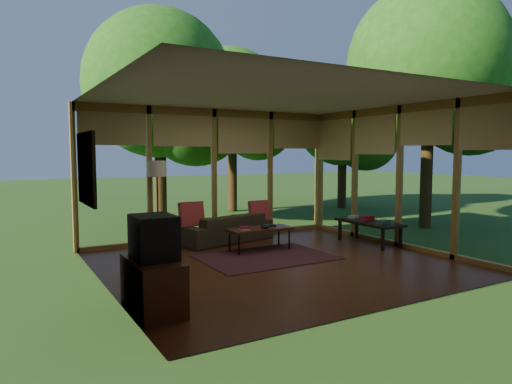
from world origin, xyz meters
TOP-DOWN VIEW (x-y plane):
  - floor at (0.00, 0.00)m, footprint 5.50×5.50m
  - ceiling at (0.00, 0.00)m, footprint 5.50×5.50m
  - wall_left at (-2.75, 0.00)m, footprint 0.04×5.00m
  - wall_front at (0.00, -2.50)m, footprint 5.50×0.04m
  - window_wall_back at (0.00, 2.50)m, footprint 5.50×0.12m
  - window_wall_right at (2.75, 0.00)m, footprint 0.12×5.00m
  - exterior_lawn at (8.00, 8.00)m, footprint 40.00×40.00m
  - tree_nw at (-0.44, 4.74)m, footprint 3.60×3.60m
  - tree_ne at (2.38, 6.44)m, footprint 3.19×3.19m
  - tree_se at (4.98, 1.29)m, footprint 3.78×3.78m
  - tree_far at (5.82, 5.43)m, footprint 2.98×2.98m
  - rug at (0.02, 0.44)m, footprint 2.22×1.57m
  - sofa at (0.02, 2.00)m, footprint 2.08×1.18m
  - pillow_left at (-0.73, 1.95)m, footprint 0.47×0.25m
  - pillow_right at (0.77, 1.95)m, footprint 0.42×0.22m
  - ct_book_lower at (-0.14, 0.91)m, footprint 0.19×0.15m
  - ct_book_upper at (-0.14, 0.91)m, footprint 0.19×0.16m
  - ct_book_side at (0.46, 1.04)m, footprint 0.23×0.19m
  - ct_bowl at (0.26, 0.86)m, footprint 0.16×0.16m
  - media_cabinet at (-2.47, -1.20)m, footprint 0.50×1.00m
  - television at (-2.45, -1.20)m, footprint 0.45×0.55m
  - console_book_a at (2.40, 0.03)m, footprint 0.21×0.15m
  - console_book_b at (2.40, 0.48)m, footprint 0.24×0.19m
  - console_book_c at (2.40, 0.88)m, footprint 0.24×0.21m
  - floor_lamp at (-1.30, 2.25)m, footprint 0.36×0.36m
  - coffee_table at (0.21, 0.96)m, footprint 1.20×0.50m
  - side_console at (2.40, 0.43)m, footprint 0.60×1.40m
  - wall_painting at (-2.71, 1.40)m, footprint 0.06×1.35m

SIDE VIEW (x-z plane):
  - exterior_lawn at x=8.00m, z-range -0.01..-0.01m
  - floor at x=0.00m, z-range 0.00..0.00m
  - rug at x=0.02m, z-range 0.00..0.01m
  - sofa at x=0.02m, z-range 0.00..0.57m
  - media_cabinet at x=-2.47m, z-range 0.00..0.60m
  - coffee_table at x=0.21m, z-range 0.18..0.60m
  - side_console at x=2.40m, z-range 0.18..0.64m
  - ct_book_lower at x=-0.14m, z-range 0.42..0.45m
  - ct_book_side at x=0.46m, z-range 0.42..0.46m
  - ct_bowl at x=0.26m, z-range 0.42..0.50m
  - ct_book_upper at x=-0.14m, z-range 0.45..0.48m
  - console_book_c at x=2.40m, z-range 0.46..0.51m
  - console_book_a at x=2.40m, z-range 0.45..0.53m
  - console_book_b at x=2.40m, z-range 0.46..0.56m
  - pillow_right at x=0.77m, z-range 0.37..0.81m
  - pillow_left at x=-0.73m, z-range 0.37..0.86m
  - television at x=-2.45m, z-range 0.60..1.10m
  - wall_left at x=-2.75m, z-range 0.00..2.70m
  - wall_front at x=0.00m, z-range 0.00..2.70m
  - window_wall_back at x=0.00m, z-range 0.00..2.70m
  - window_wall_right at x=2.75m, z-range 0.00..2.70m
  - floor_lamp at x=-1.30m, z-range 0.58..2.23m
  - wall_painting at x=-2.71m, z-range 0.98..2.12m
  - ceiling at x=0.00m, z-range 2.70..2.70m
  - tree_far at x=5.82m, z-range 0.68..5.03m
  - tree_ne at x=2.38m, z-range 0.90..5.90m
  - tree_nw at x=-0.44m, z-range 0.83..6.10m
  - tree_se at x=4.98m, z-range 0.99..6.76m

